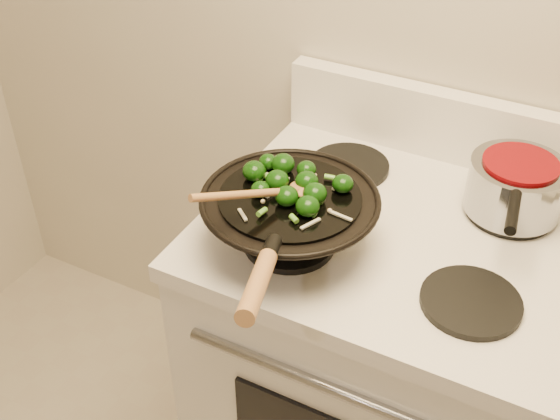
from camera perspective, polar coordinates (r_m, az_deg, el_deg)
The scene contains 5 objects.
stove at distance 1.75m, azimuth 8.37°, elevation -12.92°, with size 0.78×0.67×1.08m.
wok at distance 1.33m, azimuth 0.77°, elevation -0.59°, with size 0.34×0.55×0.20m.
stirfry at distance 1.31m, azimuth 0.98°, elevation 2.27°, with size 0.24×0.20×0.04m.
wooden_spoon at distance 1.26m, azimuth -0.64°, elevation 1.47°, with size 0.15×0.24×0.09m.
saucepan at distance 1.49m, azimuth 18.60°, elevation 1.85°, with size 0.19×0.31×0.11m.
Camera 1 is at (0.02, 0.08, 1.81)m, focal length 45.00 mm.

